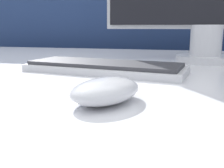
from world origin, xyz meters
name	(u,v)px	position (x,y,z in m)	size (l,w,h in m)	color
partition_panel	(144,64)	(0.00, 0.72, 0.68)	(5.00, 0.03, 1.36)	navy
computer_mouse_near	(106,91)	(0.07, -0.31, 0.78)	(0.12, 0.14, 0.03)	silver
keyboard	(105,67)	(0.00, -0.07, 0.78)	(0.39, 0.19, 0.02)	silver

